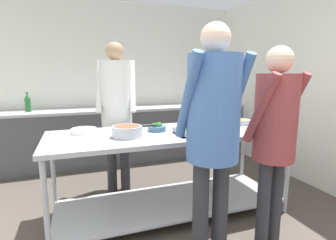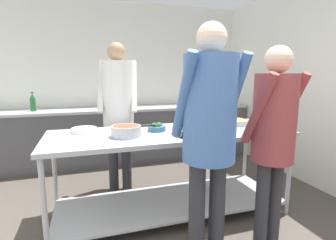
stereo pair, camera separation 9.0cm
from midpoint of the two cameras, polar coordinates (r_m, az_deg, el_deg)
wall_rear at (r=4.72m, az=-11.07°, el=8.34°), size 4.32×0.06×2.65m
wall_right at (r=4.00m, az=25.92°, el=7.31°), size 0.06×3.83×2.65m
back_counter at (r=4.46m, az=-9.98°, el=-3.05°), size 4.16×0.65×0.90m
serving_counter at (r=2.69m, az=-0.25°, el=-8.37°), size 2.39×0.87×0.87m
plate_stack at (r=2.68m, az=-18.78°, el=-2.24°), size 0.25×0.25×0.05m
sauce_pan at (r=2.42m, az=-9.93°, el=-2.39°), size 0.42×0.28×0.10m
broccoli_bowl at (r=2.64m, az=-3.37°, el=-1.67°), size 0.18×0.18×0.09m
serving_tray_vegetables at (r=2.53m, az=5.68°, el=-2.41°), size 0.43×0.27×0.05m
serving_tray_roast at (r=3.03m, az=11.69°, el=-0.55°), size 0.49×0.27×0.05m
guest_serving_left at (r=2.24m, az=21.18°, el=-1.30°), size 0.47×0.38×1.65m
guest_serving_right at (r=1.89m, az=8.43°, el=-0.35°), size 0.48×0.38×1.78m
cook_behind_counter at (r=3.19m, az=-11.98°, el=3.97°), size 0.52×0.43×1.80m
water_bottle at (r=4.38m, az=-28.75°, el=3.28°), size 0.08×0.08×0.28m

